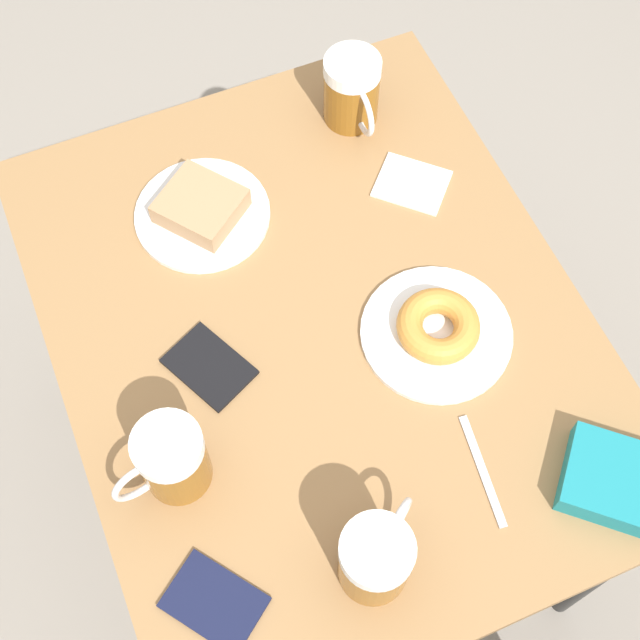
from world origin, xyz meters
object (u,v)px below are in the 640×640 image
plate_with_donut (437,329)px  beer_mug_left (376,558)px  beer_mug_center (171,460)px  blue_pouch (610,479)px  passport_near_edge (214,602)px  napkin_folded (412,184)px  passport_far_edge (209,365)px  fork (482,470)px  plate_with_cake (202,210)px  beer_mug_right (352,91)px

plate_with_donut → beer_mug_left: bearing=50.5°
beer_mug_center → blue_pouch: 0.61m
beer_mug_center → passport_near_edge: bearing=86.5°
beer_mug_center → napkin_folded: size_ratio=0.95×
passport_far_edge → fork: bearing=134.8°
passport_near_edge → plate_with_donut: bearing=-151.5°
plate_with_donut → blue_pouch: plate_with_donut is taller
fork → napkin_folded: bearing=-104.1°
plate_with_donut → passport_far_edge: 0.35m
plate_with_donut → beer_mug_center: bearing=7.4°
plate_with_cake → fork: plate_with_cake is taller
plate_with_donut → napkin_folded: plate_with_donut is taller
plate_with_donut → beer_mug_center: 0.44m
beer_mug_center → passport_near_edge: 0.20m
plate_with_cake → beer_mug_center: size_ratio=1.58×
passport_near_edge → beer_mug_center: bearing=-93.5°
beer_mug_center → beer_mug_right: 0.70m
beer_mug_right → passport_near_edge: size_ratio=0.93×
fork → beer_mug_center: bearing=-22.1°
beer_mug_right → passport_near_edge: beer_mug_right is taller
beer_mug_right → fork: (0.09, 0.67, -0.06)m
napkin_folded → passport_far_edge: 0.47m
beer_mug_center → passport_near_edge: beer_mug_center is taller
plate_with_cake → passport_near_edge: plate_with_cake is taller
beer_mug_left → beer_mug_center: bearing=-48.5°
plate_with_cake → passport_far_edge: 0.27m
beer_mug_right → beer_mug_left: bearing=68.4°
passport_near_edge → passport_far_edge: bearing=-108.3°
beer_mug_left → plate_with_cake: bearing=-88.0°
blue_pouch → passport_near_edge: bearing=-6.3°
plate_with_cake → beer_mug_center: beer_mug_center is taller
beer_mug_center → passport_far_edge: (-0.10, -0.14, -0.06)m
passport_far_edge → beer_mug_left: bearing=105.7°
plate_with_donut → passport_near_edge: (0.45, 0.24, -0.02)m
beer_mug_center → beer_mug_left: bearing=131.5°
beer_mug_right → blue_pouch: 0.75m
plate_with_cake → passport_near_edge: (0.19, 0.59, -0.01)m
beer_mug_left → passport_near_edge: 0.23m
beer_mug_center → passport_far_edge: 0.18m
beer_mug_left → blue_pouch: bearing=176.7°
plate_with_cake → beer_mug_center: 0.45m
fork → passport_near_edge: bearing=3.2°
napkin_folded → passport_far_edge: bearing=23.2°
plate_with_cake → plate_with_donut: bearing=126.6°
napkin_folded → fork: bearing=75.9°
beer_mug_center → napkin_folded: (-0.53, -0.33, -0.06)m
beer_mug_center → napkin_folded: 0.62m
passport_near_edge → passport_far_edge: size_ratio=1.01×
plate_with_cake → passport_far_edge: bearing=72.5°
beer_mug_left → plate_with_donut: bearing=-129.5°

